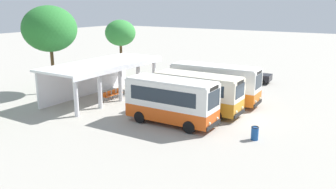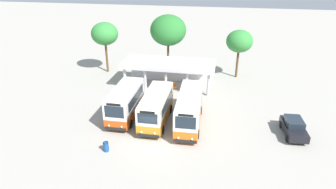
% 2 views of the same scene
% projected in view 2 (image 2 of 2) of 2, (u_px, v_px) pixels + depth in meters
% --- Properties ---
extents(ground_plane, '(180.00, 180.00, 0.00)m').
position_uv_depth(ground_plane, '(154.00, 140.00, 27.30)').
color(ground_plane, '#A39E93').
extents(city_bus_nearest_orange, '(2.49, 6.87, 3.36)m').
position_uv_depth(city_bus_nearest_orange, '(125.00, 102.00, 30.59)').
color(city_bus_nearest_orange, black).
rests_on(city_bus_nearest_orange, ground).
extents(city_bus_second_in_row, '(2.45, 7.31, 3.18)m').
position_uv_depth(city_bus_second_in_row, '(156.00, 107.00, 29.73)').
color(city_bus_second_in_row, black).
rests_on(city_bus_second_in_row, ground).
extents(city_bus_middle_cream, '(2.54, 8.02, 3.41)m').
position_uv_depth(city_bus_middle_cream, '(189.00, 108.00, 29.15)').
color(city_bus_middle_cream, black).
rests_on(city_bus_middle_cream, ground).
extents(parked_car_flank, '(2.06, 4.18, 1.62)m').
position_uv_depth(parked_car_flank, '(294.00, 127.00, 27.85)').
color(parked_car_flank, black).
rests_on(parked_car_flank, ground).
extents(terminal_canopy, '(12.05, 5.03, 3.40)m').
position_uv_depth(terminal_canopy, '(169.00, 67.00, 38.47)').
color(terminal_canopy, silver).
rests_on(terminal_canopy, ground).
extents(waiting_chair_end_by_column, '(0.45, 0.45, 0.86)m').
position_uv_depth(waiting_chair_end_by_column, '(160.00, 85.00, 38.13)').
color(waiting_chair_end_by_column, slate).
rests_on(waiting_chair_end_by_column, ground).
extents(waiting_chair_second_from_end, '(0.45, 0.45, 0.86)m').
position_uv_depth(waiting_chair_second_from_end, '(165.00, 85.00, 38.07)').
color(waiting_chair_second_from_end, slate).
rests_on(waiting_chair_second_from_end, ground).
extents(waiting_chair_middle_seat, '(0.45, 0.45, 0.86)m').
position_uv_depth(waiting_chair_middle_seat, '(170.00, 86.00, 37.95)').
color(waiting_chair_middle_seat, slate).
rests_on(waiting_chair_middle_seat, ground).
extents(waiting_chair_fourth_seat, '(0.45, 0.45, 0.86)m').
position_uv_depth(waiting_chair_fourth_seat, '(174.00, 86.00, 37.83)').
color(waiting_chair_fourth_seat, slate).
rests_on(waiting_chair_fourth_seat, ground).
extents(roadside_tree_behind_canopy, '(5.18, 5.18, 8.51)m').
position_uv_depth(roadside_tree_behind_canopy, '(168.00, 30.00, 41.70)').
color(roadside_tree_behind_canopy, brown).
rests_on(roadside_tree_behind_canopy, ground).
extents(roadside_tree_east_of_canopy, '(3.65, 3.65, 6.81)m').
position_uv_depth(roadside_tree_east_of_canopy, '(239.00, 41.00, 40.14)').
color(roadside_tree_east_of_canopy, brown).
rests_on(roadside_tree_east_of_canopy, ground).
extents(roadside_tree_west_of_canopy, '(3.87, 3.87, 7.43)m').
position_uv_depth(roadside_tree_west_of_canopy, '(105.00, 34.00, 41.99)').
color(roadside_tree_west_of_canopy, brown).
rests_on(roadside_tree_west_of_canopy, ground).
extents(litter_bin_apron, '(0.49, 0.49, 0.90)m').
position_uv_depth(litter_bin_apron, '(106.00, 147.00, 25.55)').
color(litter_bin_apron, '#19478C').
rests_on(litter_bin_apron, ground).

